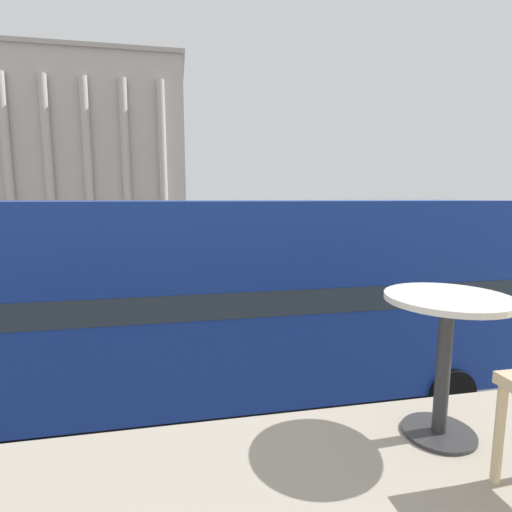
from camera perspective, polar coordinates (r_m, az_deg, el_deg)
The scene contains 10 objects.
double_decker_bus at distance 8.00m, azimuth -4.63°, elevation -5.76°, with size 11.42×2.72×4.24m.
cafe_dining_table at distance 2.21m, azimuth 25.46°, elevation -10.03°, with size 0.60×0.60×0.73m.
plaza_building_left at distance 56.13m, azimuth -23.87°, elevation 14.02°, with size 26.19×12.72×20.92m.
traffic_light_near at distance 14.68m, azimuth -31.22°, elevation 0.84°, with size 0.42×0.24×4.13m.
traffic_light_mid at distance 19.75m, azimuth 1.29°, elevation 3.23°, with size 0.42×0.24×3.86m.
traffic_light_far at distance 24.49m, azimuth -6.02°, elevation 4.09°, with size 0.42×0.24×3.78m.
pedestrian_red at distance 19.22m, azimuth 9.94°, elevation -1.77°, with size 0.32×0.32×1.65m.
pedestrian_blue at distance 24.16m, azimuth -0.37°, elevation 0.35°, with size 0.32×0.32×1.60m.
pedestrian_black at distance 25.56m, azimuth -4.46°, elevation 0.86°, with size 0.32×0.32×1.65m.
pedestrian_white at distance 30.88m, azimuth 3.75°, elevation 2.16°, with size 0.32×0.32×1.64m.
Camera 1 is at (-0.49, -2.02, 4.31)m, focal length 28.00 mm.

